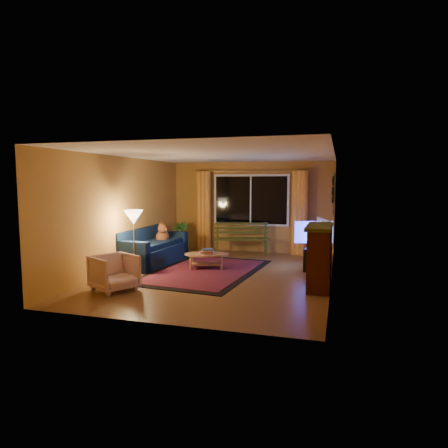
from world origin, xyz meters
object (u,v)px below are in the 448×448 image
(bench, at_px, (242,247))
(coffee_table, at_px, (207,261))
(sofa, at_px, (152,246))
(armchair, at_px, (114,271))
(floor_lamp, at_px, (134,242))
(tv_console, at_px, (318,257))

(bench, height_order, coffee_table, bench)
(sofa, distance_m, coffee_table, 1.47)
(sofa, height_order, armchair, sofa)
(coffee_table, bearing_deg, floor_lamp, -146.94)
(floor_lamp, bearing_deg, tv_console, 24.87)
(armchair, distance_m, tv_console, 4.54)
(armchair, bearing_deg, floor_lamp, 41.98)
(sofa, height_order, coffee_table, sofa)
(floor_lamp, relative_size, coffee_table, 1.37)
(armchair, bearing_deg, bench, 10.26)
(floor_lamp, bearing_deg, armchair, -76.75)
(bench, height_order, tv_console, tv_console)
(bench, distance_m, floor_lamp, 3.29)
(armchair, xyz_separation_m, coffee_table, (1.02, 2.14, -0.18))
(armchair, xyz_separation_m, floor_lamp, (-0.30, 1.27, 0.32))
(sofa, xyz_separation_m, coffee_table, (1.43, -0.21, -0.24))
(bench, height_order, sofa, sofa)
(bench, distance_m, armchair, 4.30)
(sofa, xyz_separation_m, floor_lamp, (0.11, -1.07, 0.25))
(floor_lamp, height_order, tv_console, floor_lamp)
(sofa, bearing_deg, bench, 48.28)
(tv_console, bearing_deg, floor_lamp, -147.72)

